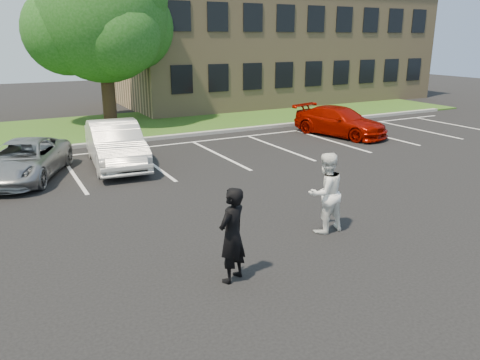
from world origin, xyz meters
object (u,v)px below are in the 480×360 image
office_building (273,42)px  car_white_sedan (116,144)px  tree (104,20)px  car_silver_minivan (24,160)px  man_white_shirt (325,193)px  man_black_suit (232,235)px  car_red_compact (340,121)px

office_building → car_white_sedan: office_building is taller
office_building → tree: size_ratio=2.55×
office_building → car_white_sedan: (-15.19, -13.69, -3.36)m
tree → car_silver_minivan: (-4.99, -8.94, -4.72)m
office_building → car_white_sedan: 20.72m
tree → car_silver_minivan: bearing=-119.2°
tree → man_white_shirt: size_ratio=4.52×
man_black_suit → man_white_shirt: 3.22m
office_building → man_black_suit: size_ratio=11.95×
man_black_suit → car_white_sedan: man_black_suit is taller
car_silver_minivan → car_red_compact: bearing=27.0°
car_silver_minivan → car_white_sedan: bearing=27.8°
man_black_suit → man_white_shirt: size_ratio=0.96×
car_silver_minivan → car_red_compact: car_red_compact is taller
car_silver_minivan → car_white_sedan: (3.08, 0.19, 0.17)m
tree → car_white_sedan: (-1.91, -8.74, -4.55)m
office_building → car_silver_minivan: size_ratio=4.94×
man_black_suit → car_white_sedan: bearing=-118.9°
car_silver_minivan → car_white_sedan: size_ratio=0.93×
car_red_compact → tree: bearing=121.3°
man_black_suit → car_white_sedan: size_ratio=0.39×
man_white_shirt → car_silver_minivan: 10.15m
car_white_sedan → car_red_compact: bearing=7.8°
car_white_sedan → car_red_compact: size_ratio=1.04×
man_black_suit → car_silver_minivan: bearing=-100.4°
office_building → tree: (-13.28, -4.94, 1.19)m
man_white_shirt → car_silver_minivan: bearing=-55.9°
office_building → car_silver_minivan: office_building is taller
office_building → car_silver_minivan: (-18.27, -13.88, -3.53)m
office_building → man_black_suit: bearing=-123.5°
man_black_suit → car_red_compact: bearing=-165.6°
man_white_shirt → car_white_sedan: size_ratio=0.40×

